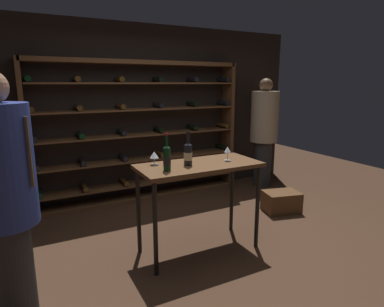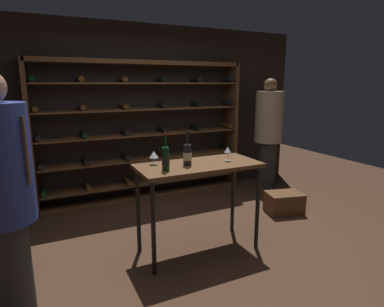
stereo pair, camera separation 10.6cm
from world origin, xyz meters
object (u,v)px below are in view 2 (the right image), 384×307
at_px(wine_bottle_black_capsule, 187,153).
at_px(wine_glass_stemmed_right, 228,150).
at_px(person_guest_khaki, 2,191).
at_px(person_guest_blue_shirt, 268,129).
at_px(tasting_table, 199,174).
at_px(wine_glass_stemmed_left, 154,155).
at_px(wine_bottle_red_label, 166,157).
at_px(wine_crate, 284,203).
at_px(wine_rack, 144,132).

xyz_separation_m(wine_bottle_black_capsule, wine_glass_stemmed_right, (0.47, -0.02, -0.01)).
xyz_separation_m(person_guest_khaki, wine_bottle_black_capsule, (1.61, 0.32, 0.06)).
bearing_deg(person_guest_blue_shirt, tasting_table, -22.57).
distance_m(wine_bottle_black_capsule, wine_glass_stemmed_left, 0.35).
bearing_deg(wine_bottle_red_label, wine_glass_stemmed_left, 95.56).
distance_m(person_guest_khaki, wine_bottle_black_capsule, 1.64).
bearing_deg(wine_bottle_red_label, person_guest_blue_shirt, 32.34).
height_order(person_guest_khaki, wine_bottle_black_capsule, person_guest_khaki).
relative_size(person_guest_khaki, wine_glass_stemmed_left, 13.50).
bearing_deg(wine_glass_stemmed_right, tasting_table, 176.99).
relative_size(person_guest_blue_shirt, wine_glass_stemmed_right, 12.04).
xyz_separation_m(tasting_table, wine_crate, (1.55, 0.40, -0.71)).
xyz_separation_m(wine_crate, wine_bottle_red_label, (-1.94, -0.49, 0.95)).
xyz_separation_m(wine_bottle_black_capsule, wine_bottle_red_label, (-0.27, -0.09, 0.01)).
distance_m(wine_bottle_red_label, wine_glass_stemmed_left, 0.27).
bearing_deg(wine_glass_stemmed_right, wine_bottle_black_capsule, 177.99).
height_order(person_guest_khaki, wine_crate, person_guest_khaki).
bearing_deg(wine_glass_stemmed_left, wine_bottle_black_capsule, -30.73).
bearing_deg(wine_bottle_black_capsule, person_guest_blue_shirt, 33.78).
bearing_deg(wine_crate, person_guest_blue_shirt, 63.51).
relative_size(tasting_table, wine_glass_stemmed_left, 9.28).
relative_size(tasting_table, wine_crate, 2.67).
height_order(wine_bottle_black_capsule, wine_glass_stemmed_left, wine_bottle_black_capsule).
height_order(person_guest_blue_shirt, wine_bottle_black_capsule, person_guest_blue_shirt).
relative_size(wine_rack, person_guest_blue_shirt, 1.72).
xyz_separation_m(person_guest_khaki, wine_glass_stemmed_right, (2.08, 0.30, 0.05)).
distance_m(tasting_table, wine_glass_stemmed_right, 0.41).
relative_size(wine_bottle_black_capsule, wine_glass_stemmed_right, 2.28).
relative_size(person_guest_blue_shirt, wine_glass_stemmed_left, 13.46).
relative_size(tasting_table, wine_bottle_black_capsule, 3.64).
height_order(wine_glass_stemmed_left, wine_glass_stemmed_right, wine_glass_stemmed_right).
distance_m(person_guest_blue_shirt, wine_glass_stemmed_right, 2.30).
height_order(wine_rack, wine_crate, wine_rack).
height_order(wine_rack, wine_bottle_black_capsule, wine_rack).
xyz_separation_m(person_guest_blue_shirt, wine_glass_stemmed_left, (-2.51, -1.30, 0.04)).
bearing_deg(wine_glass_stemmed_left, wine_crate, 6.46).
bearing_deg(person_guest_khaki, tasting_table, 64.40).
bearing_deg(wine_crate, wine_rack, 137.67).
height_order(tasting_table, wine_glass_stemmed_right, wine_glass_stemmed_right).
relative_size(wine_rack, tasting_table, 2.49).
bearing_deg(person_guest_khaki, wine_glass_stemmed_left, 74.61).
distance_m(person_guest_blue_shirt, wine_bottle_black_capsule, 2.66).
xyz_separation_m(tasting_table, wine_glass_stemmed_right, (0.34, -0.02, 0.23)).
bearing_deg(wine_glass_stemmed_right, person_guest_blue_shirt, 40.59).
height_order(wine_rack, tasting_table, wine_rack).
bearing_deg(person_guest_blue_shirt, person_guest_khaki, -32.70).
bearing_deg(person_guest_blue_shirt, wine_rack, -67.16).
distance_m(person_guest_khaki, wine_crate, 3.48).
relative_size(wine_bottle_red_label, wine_glass_stemmed_right, 2.34).
bearing_deg(person_guest_blue_shirt, wine_glass_stemmed_left, -30.46).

